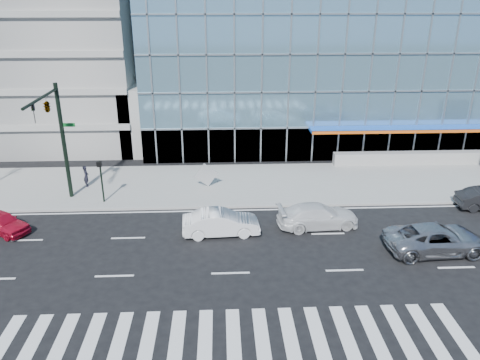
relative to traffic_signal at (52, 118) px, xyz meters
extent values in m
plane|color=black|center=(11.00, -4.57, -6.16)|extent=(160.00, 160.00, 0.00)
cube|color=gray|center=(11.00, 3.43, -6.09)|extent=(120.00, 8.00, 0.15)
cube|color=#78ACC8|center=(25.00, 21.43, 1.34)|extent=(42.00, 26.00, 15.00)
cube|color=gray|center=(-9.00, 21.43, 3.84)|extent=(24.00, 24.00, 20.00)
cube|color=gray|center=(5.00, 13.43, -3.16)|extent=(6.00, 8.00, 6.00)
cylinder|color=black|center=(0.00, 1.43, -2.01)|extent=(0.28, 0.28, 8.00)
cylinder|color=black|center=(0.00, -1.37, 1.59)|extent=(0.18, 5.60, 0.18)
imported|color=black|center=(0.00, -2.77, 0.99)|extent=(0.18, 0.22, 1.10)
imported|color=black|center=(0.00, -0.57, 0.99)|extent=(0.48, 2.24, 0.90)
cube|color=#0C591E|center=(0.45, 1.43, -0.81)|extent=(0.90, 0.05, 0.25)
cylinder|color=black|center=(2.50, 0.43, -4.51)|extent=(0.12, 0.12, 3.00)
cube|color=black|center=(2.50, 0.28, -3.21)|extent=(0.30, 0.25, 0.35)
imported|color=#AEAEB2|center=(22.54, -6.87, -5.38)|extent=(5.79, 2.92, 1.57)
imported|color=silver|center=(16.54, -3.57, -5.43)|extent=(5.23, 2.58, 1.46)
imported|color=white|center=(10.54, -4.32, -5.41)|extent=(4.69, 1.89, 1.52)
imported|color=#AF0D26|center=(-2.76, -3.43, -5.52)|extent=(4.05, 3.22, 1.29)
imported|color=black|center=(0.63, 3.26, -5.22)|extent=(0.49, 0.64, 1.58)
cube|color=#A6A6A6|center=(9.49, 2.84, -5.10)|extent=(1.82, 0.13, 1.82)
camera|label=1|loc=(10.57, -29.29, 7.46)|focal=35.00mm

